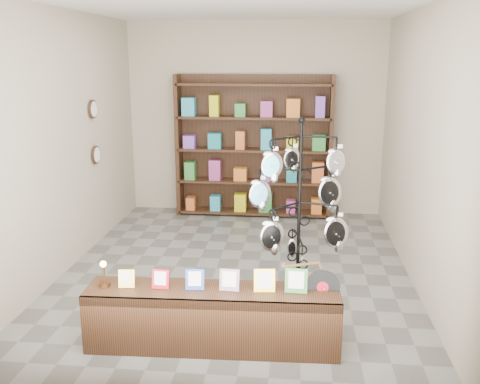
% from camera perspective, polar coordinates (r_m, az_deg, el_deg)
% --- Properties ---
extents(ground, '(5.00, 5.00, 0.00)m').
position_cam_1_polar(ground, '(6.44, -0.32, -8.21)').
color(ground, slate).
rests_on(ground, ground).
extents(room_envelope, '(5.00, 5.00, 5.00)m').
position_cam_1_polar(room_envelope, '(5.98, -0.34, 8.39)').
color(room_envelope, '#AC9E8A').
rests_on(room_envelope, ground).
extents(display_tree, '(1.02, 1.02, 1.93)m').
position_cam_1_polar(display_tree, '(5.09, 6.36, -1.16)').
color(display_tree, black).
rests_on(display_tree, ground).
extents(front_shelf, '(2.19, 0.53, 0.77)m').
position_cam_1_polar(front_shelf, '(4.76, -2.93, -13.25)').
color(front_shelf, black).
rests_on(front_shelf, ground).
extents(back_shelving, '(2.42, 0.36, 2.20)m').
position_cam_1_polar(back_shelving, '(8.36, 1.46, 4.40)').
color(back_shelving, black).
rests_on(back_shelving, ground).
extents(wall_clocks, '(0.03, 0.24, 0.84)m').
position_cam_1_polar(wall_clocks, '(7.28, -15.28, 6.17)').
color(wall_clocks, black).
rests_on(wall_clocks, ground).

